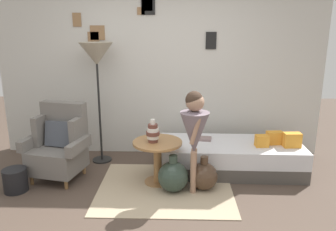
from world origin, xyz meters
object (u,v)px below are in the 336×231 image
Objects in this scene: floor_lamp at (97,58)px; person_child at (194,128)px; vase_striped at (153,133)px; book_on_daybed at (203,139)px; demijohn_near at (173,176)px; armchair at (59,145)px; side_table at (158,153)px; daybed at (230,157)px; magazine_basket at (15,180)px; demijohn_far at (204,176)px.

floor_lamp reaches higher than person_child.
person_child reaches higher than vase_striped.
book_on_daybed is (1.46, -0.18, -1.09)m from floor_lamp.
book_on_daybed is 0.49× the size of demijohn_near.
armchair reaches higher than vase_striped.
demijohn_near is at bearing -40.36° from floor_lamp.
side_table is 0.62m from person_child.
person_child is (1.30, -0.90, -0.71)m from floor_lamp.
magazine_basket is at bearing -165.94° from daybed.
daybed is 1.05m from side_table.
book_on_daybed is at bearing 77.38° from person_child.
book_on_daybed is at bearing 160.70° from daybed.
daybed is at bearing -9.43° from floor_lamp.
daybed is 4.56× the size of demijohn_far.
vase_striped is 0.81m from demijohn_far.
person_child is at bearing 0.72° from demijohn_near.
vase_striped is (-0.05, -0.02, 0.27)m from side_table.
daybed is at bearing 21.96° from vase_striped.
vase_striped reaches higher than side_table.
vase_striped is 1.30× the size of book_on_daybed.
vase_striped is 0.63× the size of demijohn_near.
armchair is 2.32× the size of demijohn_far.
demijohn_far is at bearing 3.08° from magazine_basket.
floor_lamp is (-0.81, 0.71, 0.83)m from vase_striped.
armchair is 1.27m from floor_lamp.
armchair is at bearing -168.63° from book_on_daybed.
daybed is at bearing -19.30° from book_on_daybed.
demijohn_near is (1.06, -0.90, -1.31)m from floor_lamp.
demijohn_near is (-0.24, -0.00, -0.60)m from person_child.
armchair is at bearing 172.78° from vase_striped.
vase_striped is at bearing -158.04° from daybed.
armchair is 2.15× the size of demijohn_near.
person_child reaches higher than side_table.
side_table is (-0.96, -0.39, 0.20)m from daybed.
vase_striped is at bearing 167.84° from demijohn_far.
book_on_daybed is at bearing 11.37° from armchair.
person_child reaches higher than demijohn_far.
armchair is 1.88m from demijohn_far.
book_on_daybed is at bearing 60.93° from demijohn_near.
side_table is at bearing 20.52° from vase_striped.
daybed is 1.18m from vase_striped.
armchair is at bearing -173.54° from daybed.
floor_lamp reaches higher than side_table.
person_child is 5.54× the size of book_on_daybed.
armchair is 0.80× the size of person_child.
magazine_basket is (-2.64, -0.66, -0.06)m from daybed.
side_table is (1.27, -0.13, -0.04)m from armchair.
vase_striped reaches higher than demijohn_near.
book_on_daybed reaches higher than daybed.
demijohn_far is (0.13, 0.06, -0.62)m from person_child.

